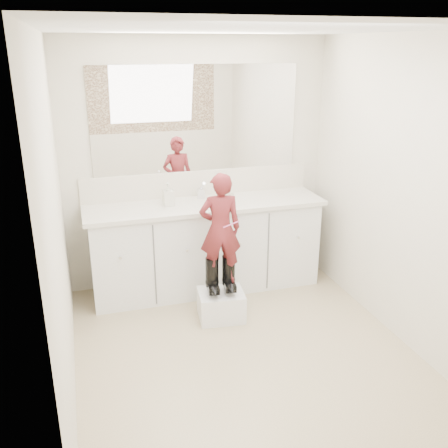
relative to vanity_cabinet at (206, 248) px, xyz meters
name	(u,v)px	position (x,y,z in m)	size (l,w,h in m)	color
floor	(246,354)	(0.00, -1.23, -0.42)	(3.00, 3.00, 0.00)	#948061
ceiling	(251,29)	(0.00, -1.23, 1.97)	(3.00, 3.00, 0.00)	white
wall_back	(197,164)	(0.00, 0.27, 0.77)	(2.60, 2.60, 0.00)	beige
wall_front	(362,312)	(0.00, -2.73, 0.77)	(2.60, 2.60, 0.00)	beige
wall_left	(57,228)	(-1.30, -1.23, 0.78)	(3.00, 3.00, 0.00)	beige
wall_right	(405,195)	(1.30, -1.23, 0.78)	(3.00, 3.00, 0.00)	beige
vanity_cabinet	(206,248)	(0.00, 0.00, 0.00)	(2.20, 0.55, 0.85)	silver
countertop	(205,205)	(0.00, -0.01, 0.45)	(2.28, 0.58, 0.04)	beige
backsplash	(198,183)	(0.00, 0.26, 0.59)	(2.28, 0.03, 0.25)	beige
mirror	(197,119)	(0.00, 0.26, 1.22)	(2.00, 0.02, 1.00)	white
dot_panel	(371,215)	(0.00, -2.71, 1.22)	(2.00, 0.01, 1.20)	#472819
faucet	(201,193)	(0.00, 0.15, 0.52)	(0.08, 0.08, 0.10)	silver
cup	(229,198)	(0.22, -0.08, 0.51)	(0.09, 0.09, 0.09)	#C3B29C
soap_bottle	(168,194)	(-0.35, 0.02, 0.57)	(0.10, 0.10, 0.22)	beige
step_stool	(221,305)	(-0.03, -0.63, -0.30)	(0.39, 0.33, 0.25)	silver
boot_left	(212,276)	(-0.10, -0.61, -0.01)	(0.12, 0.22, 0.33)	black
boot_right	(229,273)	(0.05, -0.61, -0.01)	(0.12, 0.22, 0.33)	black
toddler	(220,229)	(-0.03, -0.61, 0.42)	(0.36, 0.23, 0.98)	#9A2F35
toothbrush	(231,224)	(0.04, -0.69, 0.48)	(0.01, 0.01, 0.14)	#E15791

